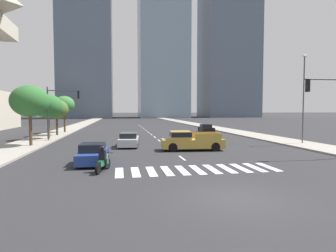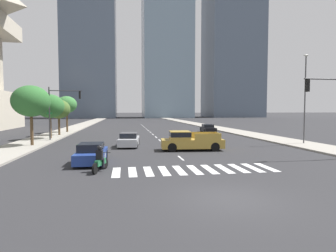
{
  "view_description": "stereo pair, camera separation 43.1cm",
  "coord_description": "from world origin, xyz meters",
  "px_view_note": "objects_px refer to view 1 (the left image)",
  "views": [
    {
      "loc": [
        -4.44,
        -10.11,
        3.46
      ],
      "look_at": [
        0.0,
        15.4,
        2.0
      ],
      "focal_mm": 29.65,
      "sensor_mm": 36.0,
      "label": 1
    },
    {
      "loc": [
        -4.02,
        -10.18,
        3.46
      ],
      "look_at": [
        0.0,
        15.4,
        2.0
      ],
      "focal_mm": 29.65,
      "sensor_mm": 36.0,
      "label": 2
    }
  ],
  "objects_px": {
    "motorcycle_lead": "(103,161)",
    "sedan_blue_1": "(93,154)",
    "street_tree_nearest": "(30,101)",
    "street_tree_fourth": "(64,105)",
    "street_lamp_east": "(304,93)",
    "sedan_black_0": "(206,129)",
    "traffic_signal_far": "(60,104)",
    "street_tree_third": "(57,109)",
    "pickup_truck": "(189,141)",
    "street_tree_second": "(48,106)",
    "sedan_silver_2": "(129,140)"
  },
  "relations": [
    {
      "from": "motorcycle_lead",
      "to": "sedan_blue_1",
      "type": "height_order",
      "value": "motorcycle_lead"
    },
    {
      "from": "motorcycle_lead",
      "to": "street_tree_nearest",
      "type": "distance_m",
      "value": 14.6
    },
    {
      "from": "street_tree_fourth",
      "to": "street_tree_nearest",
      "type": "bearing_deg",
      "value": -90.0
    },
    {
      "from": "sedan_blue_1",
      "to": "street_lamp_east",
      "type": "bearing_deg",
      "value": -70.05
    },
    {
      "from": "sedan_black_0",
      "to": "sedan_blue_1",
      "type": "distance_m",
      "value": 27.7
    },
    {
      "from": "traffic_signal_far",
      "to": "street_tree_fourth",
      "type": "height_order",
      "value": "traffic_signal_far"
    },
    {
      "from": "motorcycle_lead",
      "to": "street_tree_third",
      "type": "xyz_separation_m",
      "value": [
        -7.36,
        23.23,
        3.04
      ]
    },
    {
      "from": "pickup_truck",
      "to": "sedan_black_0",
      "type": "relative_size",
      "value": 1.11
    },
    {
      "from": "sedan_blue_1",
      "to": "street_tree_nearest",
      "type": "height_order",
      "value": "street_tree_nearest"
    },
    {
      "from": "street_tree_second",
      "to": "street_tree_fourth",
      "type": "bearing_deg",
      "value": 90.0
    },
    {
      "from": "motorcycle_lead",
      "to": "sedan_silver_2",
      "type": "distance_m",
      "value": 10.93
    },
    {
      "from": "traffic_signal_far",
      "to": "street_lamp_east",
      "type": "height_order",
      "value": "street_lamp_east"
    },
    {
      "from": "sedan_silver_2",
      "to": "street_tree_third",
      "type": "bearing_deg",
      "value": 42.06
    },
    {
      "from": "street_tree_second",
      "to": "sedan_silver_2",
      "type": "bearing_deg",
      "value": -40.94
    },
    {
      "from": "sedan_silver_2",
      "to": "street_tree_third",
      "type": "height_order",
      "value": "street_tree_third"
    },
    {
      "from": "traffic_signal_far",
      "to": "street_lamp_east",
      "type": "xyz_separation_m",
      "value": [
        24.94,
        -7.51,
        1.03
      ]
    },
    {
      "from": "sedan_black_0",
      "to": "street_lamp_east",
      "type": "xyz_separation_m",
      "value": [
        4.95,
        -16.49,
        4.61
      ]
    },
    {
      "from": "sedan_black_0",
      "to": "sedan_silver_2",
      "type": "distance_m",
      "value": 19.63
    },
    {
      "from": "street_tree_fourth",
      "to": "sedan_black_0",
      "type": "bearing_deg",
      "value": -6.88
    },
    {
      "from": "street_lamp_east",
      "to": "sedan_black_0",
      "type": "bearing_deg",
      "value": 106.7
    },
    {
      "from": "sedan_black_0",
      "to": "pickup_truck",
      "type": "bearing_deg",
      "value": -16.02
    },
    {
      "from": "pickup_truck",
      "to": "sedan_blue_1",
      "type": "relative_size",
      "value": 1.28
    },
    {
      "from": "sedan_silver_2",
      "to": "street_tree_second",
      "type": "bearing_deg",
      "value": 54.8
    },
    {
      "from": "sedan_black_0",
      "to": "street_tree_nearest",
      "type": "relative_size",
      "value": 0.87
    },
    {
      "from": "street_tree_third",
      "to": "pickup_truck",
      "type": "bearing_deg",
      "value": -48.08
    },
    {
      "from": "sedan_silver_2",
      "to": "street_tree_fourth",
      "type": "xyz_separation_m",
      "value": [
        -9.15,
        17.72,
        3.72
      ]
    },
    {
      "from": "street_tree_second",
      "to": "street_tree_fourth",
      "type": "distance_m",
      "value": 9.79
    },
    {
      "from": "sedan_black_0",
      "to": "street_tree_third",
      "type": "xyz_separation_m",
      "value": [
        -21.68,
        -2.66,
        3.03
      ]
    },
    {
      "from": "street_tree_nearest",
      "to": "street_tree_second",
      "type": "distance_m",
      "value": 6.69
    },
    {
      "from": "sedan_black_0",
      "to": "sedan_silver_2",
      "type": "height_order",
      "value": "sedan_silver_2"
    },
    {
      "from": "sedan_blue_1",
      "to": "sedan_silver_2",
      "type": "height_order",
      "value": "sedan_silver_2"
    },
    {
      "from": "pickup_truck",
      "to": "street_tree_nearest",
      "type": "relative_size",
      "value": 0.96
    },
    {
      "from": "motorcycle_lead",
      "to": "street_lamp_east",
      "type": "xyz_separation_m",
      "value": [
        19.27,
        9.4,
        4.62
      ]
    },
    {
      "from": "pickup_truck",
      "to": "sedan_black_0",
      "type": "distance_m",
      "value": 19.98
    },
    {
      "from": "sedan_black_0",
      "to": "sedan_blue_1",
      "type": "xyz_separation_m",
      "value": [
        -15.1,
        -23.22,
        0.02
      ]
    },
    {
      "from": "traffic_signal_far",
      "to": "street_tree_nearest",
      "type": "bearing_deg",
      "value": -109.16
    },
    {
      "from": "sedan_black_0",
      "to": "street_lamp_east",
      "type": "bearing_deg",
      "value": 22.49
    },
    {
      "from": "pickup_truck",
      "to": "traffic_signal_far",
      "type": "height_order",
      "value": "traffic_signal_far"
    },
    {
      "from": "sedan_black_0",
      "to": "traffic_signal_far",
      "type": "relative_size",
      "value": 0.83
    },
    {
      "from": "motorcycle_lead",
      "to": "street_tree_nearest",
      "type": "relative_size",
      "value": 0.36
    },
    {
      "from": "traffic_signal_far",
      "to": "street_tree_second",
      "type": "xyz_separation_m",
      "value": [
        -1.69,
        1.81,
        -0.22
      ]
    },
    {
      "from": "sedan_black_0",
      "to": "street_lamp_east",
      "type": "distance_m",
      "value": 17.82
    },
    {
      "from": "street_lamp_east",
      "to": "pickup_truck",
      "type": "bearing_deg",
      "value": -170.57
    },
    {
      "from": "motorcycle_lead",
      "to": "traffic_signal_far",
      "type": "bearing_deg",
      "value": 36.15
    },
    {
      "from": "sedan_silver_2",
      "to": "sedan_blue_1",
      "type": "bearing_deg",
      "value": 168.14
    },
    {
      "from": "street_tree_second",
      "to": "sedan_black_0",
      "type": "bearing_deg",
      "value": 18.3
    },
    {
      "from": "motorcycle_lead",
      "to": "street_tree_nearest",
      "type": "bearing_deg",
      "value": 49.07
    },
    {
      "from": "sedan_silver_2",
      "to": "street_tree_fourth",
      "type": "height_order",
      "value": "street_tree_fourth"
    },
    {
      "from": "sedan_blue_1",
      "to": "motorcycle_lead",
      "type": "bearing_deg",
      "value": -162.23
    },
    {
      "from": "pickup_truck",
      "to": "street_tree_second",
      "type": "relative_size",
      "value": 1.05
    }
  ]
}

